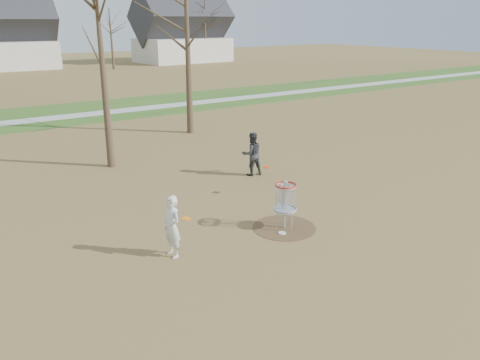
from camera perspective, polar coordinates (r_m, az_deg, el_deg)
name	(u,v)px	position (r m, az deg, el deg)	size (l,w,h in m)	color
ground	(284,228)	(13.38, 5.42, -5.80)	(160.00, 160.00, 0.00)	brown
green_band	(74,113)	(31.79, -19.56, 7.72)	(160.00, 8.00, 0.01)	#2D5119
footpath	(79,115)	(30.84, -19.06, 7.48)	(160.00, 1.50, 0.01)	#9E9E99
dirt_circle	(284,227)	(13.37, 5.42, -5.78)	(1.80, 1.80, 0.01)	#47331E
player_standing	(172,227)	(11.59, -8.29, -5.66)	(0.58, 0.38, 1.58)	silver
player_throwing	(252,154)	(17.57, 1.46, 3.20)	(0.80, 0.62, 1.64)	#2F3034
disc_grounded	(282,233)	(13.00, 5.16, -6.44)	(0.22, 0.22, 0.02)	silver
discs_in_play	(234,188)	(13.46, -0.70, -0.95)	(4.39, 2.49, 0.03)	#ED3C0C
disc_golf_basket	(285,198)	(13.02, 5.54, -2.14)	(0.64, 0.64, 1.35)	#9EA3AD
bare_trees	(40,23)	(46.10, -23.25, 17.16)	(52.62, 44.98, 9.00)	#382B1E
houses_row	(32,39)	(63.08, -23.99, 15.47)	(56.51, 10.01, 7.26)	silver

